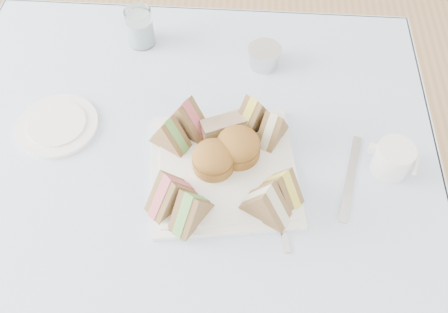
# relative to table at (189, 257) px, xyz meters

# --- Properties ---
(floor) EXTENTS (4.00, 4.00, 0.00)m
(floor) POSITION_rel_table_xyz_m (0.00, 0.00, -0.37)
(floor) COLOR #9E7751
(floor) RESTS_ON ground
(table) EXTENTS (0.90, 0.90, 0.74)m
(table) POSITION_rel_table_xyz_m (0.00, 0.00, 0.00)
(table) COLOR brown
(table) RESTS_ON floor
(tablecloth) EXTENTS (1.02, 1.02, 0.01)m
(tablecloth) POSITION_rel_table_xyz_m (0.00, 0.00, 0.37)
(tablecloth) COLOR silver
(tablecloth) RESTS_ON table
(serving_plate) EXTENTS (0.31, 0.31, 0.01)m
(serving_plate) POSITION_rel_table_xyz_m (0.09, 0.02, 0.38)
(serving_plate) COLOR white
(serving_plate) RESTS_ON tablecloth
(sandwich_fl_a) EXTENTS (0.10, 0.10, 0.08)m
(sandwich_fl_a) POSITION_rel_table_xyz_m (-0.00, -0.06, 0.43)
(sandwich_fl_a) COLOR brown
(sandwich_fl_a) RESTS_ON serving_plate
(sandwich_fl_b) EXTENTS (0.08, 0.10, 0.08)m
(sandwich_fl_b) POSITION_rel_table_xyz_m (0.04, -0.09, 0.43)
(sandwich_fl_b) COLOR brown
(sandwich_fl_b) RESTS_ON serving_plate
(sandwich_fr_a) EXTENTS (0.09, 0.08, 0.07)m
(sandwich_fr_a) POSITION_rel_table_xyz_m (0.20, -0.03, 0.42)
(sandwich_fr_a) COLOR brown
(sandwich_fr_a) RESTS_ON serving_plate
(sandwich_fr_b) EXTENTS (0.10, 0.08, 0.08)m
(sandwich_fr_b) POSITION_rel_table_xyz_m (0.17, -0.07, 0.43)
(sandwich_fr_b) COLOR brown
(sandwich_fr_b) RESTS_ON serving_plate
(sandwich_bl_a) EXTENTS (0.09, 0.07, 0.07)m
(sandwich_bl_a) POSITION_rel_table_xyz_m (-0.02, 0.07, 0.42)
(sandwich_bl_a) COLOR brown
(sandwich_bl_a) RESTS_ON serving_plate
(sandwich_bl_b) EXTENTS (0.10, 0.08, 0.08)m
(sandwich_bl_b) POSITION_rel_table_xyz_m (0.01, 0.11, 0.43)
(sandwich_bl_b) COLOR brown
(sandwich_bl_b) RESTS_ON serving_plate
(sandwich_br_a) EXTENTS (0.07, 0.09, 0.07)m
(sandwich_br_a) POSITION_rel_table_xyz_m (0.18, 0.10, 0.42)
(sandwich_br_a) COLOR brown
(sandwich_br_a) RESTS_ON serving_plate
(sandwich_br_b) EXTENTS (0.09, 0.10, 0.08)m
(sandwich_br_b) POSITION_rel_table_xyz_m (0.14, 0.13, 0.43)
(sandwich_br_b) COLOR brown
(sandwich_br_b) RESTS_ON serving_plate
(scone_left) EXTENTS (0.09, 0.09, 0.05)m
(scone_left) POSITION_rel_table_xyz_m (0.07, 0.03, 0.42)
(scone_left) COLOR brown
(scone_left) RESTS_ON serving_plate
(scone_right) EXTENTS (0.11, 0.11, 0.06)m
(scone_right) POSITION_rel_table_xyz_m (0.11, 0.06, 0.42)
(scone_right) COLOR brown
(scone_right) RESTS_ON serving_plate
(pastry_slice) EXTENTS (0.09, 0.07, 0.04)m
(pastry_slice) POSITION_rel_table_xyz_m (0.08, 0.11, 0.41)
(pastry_slice) COLOR #CDC08E
(pastry_slice) RESTS_ON serving_plate
(side_plate) EXTENTS (0.18, 0.18, 0.01)m
(side_plate) POSITION_rel_table_xyz_m (-0.26, 0.11, 0.38)
(side_plate) COLOR white
(side_plate) RESTS_ON tablecloth
(water_glass) EXTENTS (0.08, 0.08, 0.09)m
(water_glass) POSITION_rel_table_xyz_m (-0.13, 0.37, 0.42)
(water_glass) COLOR white
(water_glass) RESTS_ON tablecloth
(tea_strainer) EXTENTS (0.10, 0.10, 0.04)m
(tea_strainer) POSITION_rel_table_xyz_m (0.16, 0.32, 0.40)
(tea_strainer) COLOR #B9B9C3
(tea_strainer) RESTS_ON tablecloth
(knife) EXTENTS (0.06, 0.20, 0.00)m
(knife) POSITION_rel_table_xyz_m (0.33, 0.03, 0.38)
(knife) COLOR #B9B9C3
(knife) RESTS_ON tablecloth
(fork) EXTENTS (0.04, 0.19, 0.00)m
(fork) POSITION_rel_table_xyz_m (0.19, -0.05, 0.38)
(fork) COLOR #B9B9C3
(fork) RESTS_ON tablecloth
(creamer_jug) EXTENTS (0.09, 0.09, 0.06)m
(creamer_jug) POSITION_rel_table_xyz_m (0.41, 0.05, 0.41)
(creamer_jug) COLOR white
(creamer_jug) RESTS_ON tablecloth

